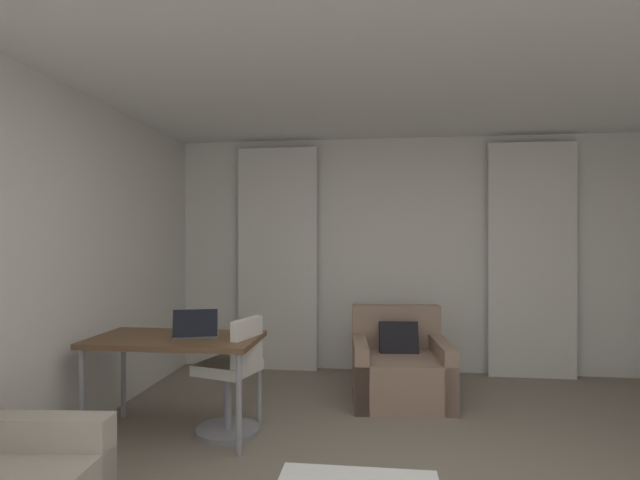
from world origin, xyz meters
TOP-DOWN VIEW (x-y plane):
  - wall_window at (0.00, 3.03)m, footprint 5.12×0.06m
  - ceiling at (0.00, 0.00)m, footprint 5.12×6.12m
  - curtain_left_panel at (-1.38, 2.90)m, footprint 0.90×0.06m
  - curtain_right_panel at (1.38, 2.90)m, footprint 0.90×0.06m
  - armchair at (-0.05, 2.02)m, footprint 0.92×0.94m
  - desk at (-1.76, 0.98)m, footprint 1.24×0.67m
  - desk_chair at (-1.34, 1.05)m, footprint 0.50×0.50m
  - laptop at (-1.60, 0.98)m, footprint 0.38×0.33m

SIDE VIEW (x-z plane):
  - armchair at x=-0.05m, z-range -0.14..0.68m
  - desk_chair at x=-1.34m, z-range -0.05..0.83m
  - desk at x=-1.76m, z-range 0.31..1.04m
  - laptop at x=-1.60m, z-range 0.67..0.89m
  - curtain_left_panel at x=-1.38m, z-range 0.00..2.50m
  - curtain_right_panel at x=1.38m, z-range 0.00..2.50m
  - wall_window at x=0.00m, z-range 0.00..2.60m
  - ceiling at x=0.00m, z-range 2.60..2.66m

